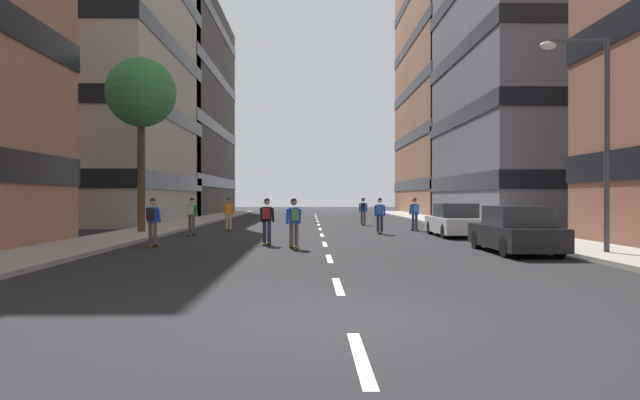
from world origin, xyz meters
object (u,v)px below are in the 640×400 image
object	(u,v)px
skater_2	(229,212)
parked_car_mid	(515,231)
skater_6	(380,213)
skater_5	(363,209)
skater_7	(415,212)
streetlamp_right	(595,120)
skater_4	(294,220)
skater_1	(153,219)
skater_0	(191,214)
parked_car_near	(454,221)
skater_3	(267,218)
street_tree_near	(141,94)

from	to	relation	value
skater_2	parked_car_mid	bearing A→B (deg)	-47.25
skater_2	skater_6	size ratio (longest dim) A/B	1.00
skater_5	skater_7	distance (m)	6.19
streetlamp_right	skater_5	size ratio (longest dim) A/B	3.65
skater_4	skater_7	world-z (taller)	same
skater_1	skater_5	world-z (taller)	same
streetlamp_right	skater_0	size ratio (longest dim) A/B	3.65
skater_1	skater_4	world-z (taller)	same
parked_car_near	skater_3	bearing A→B (deg)	-151.18
skater_5	skater_6	world-z (taller)	same
skater_0	skater_2	xyz separation A→B (m)	(1.22, 3.56, -0.03)
parked_car_near	skater_1	distance (m)	13.37
parked_car_near	skater_6	size ratio (longest dim) A/B	2.47
parked_car_near	street_tree_near	size ratio (longest dim) A/B	0.52
street_tree_near	skater_2	distance (m)	7.46
skater_1	street_tree_near	bearing A→B (deg)	109.92
parked_car_mid	skater_4	distance (m)	7.36
skater_6	skater_1	bearing A→B (deg)	-143.06
streetlamp_right	skater_2	distance (m)	18.65
street_tree_near	skater_3	world-z (taller)	street_tree_near
street_tree_near	skater_3	distance (m)	10.68
parked_car_mid	skater_4	world-z (taller)	skater_4
streetlamp_right	skater_2	size ratio (longest dim) A/B	3.65
skater_5	skater_0	bearing A→B (deg)	-134.26
streetlamp_right	skater_3	world-z (taller)	streetlamp_right
skater_2	skater_5	xyz separation A→B (m)	(7.73, 5.63, 0.03)
skater_3	skater_6	size ratio (longest dim) A/B	1.00
skater_0	skater_1	size ratio (longest dim) A/B	1.00
streetlamp_right	skater_1	bearing A→B (deg)	166.08
parked_car_near	skater_0	world-z (taller)	skater_0
streetlamp_right	skater_1	size ratio (longest dim) A/B	3.65
parked_car_mid	skater_7	world-z (taller)	skater_7
parked_car_near	skater_1	bearing A→B (deg)	-157.43
street_tree_near	skater_3	size ratio (longest dim) A/B	4.72
skater_4	skater_6	distance (m)	8.69
skater_1	skater_7	world-z (taller)	same
skater_7	skater_6	bearing A→B (deg)	-131.65
skater_2	skater_3	bearing A→B (deg)	-73.00
skater_3	skater_2	bearing A→B (deg)	107.00
streetlamp_right	skater_5	world-z (taller)	streetlamp_right
skater_0	skater_3	world-z (taller)	same
street_tree_near	skater_4	distance (m)	12.21
skater_3	skater_7	xyz separation A→B (m)	(7.22, 8.73, 0.00)
street_tree_near	skater_0	xyz separation A→B (m)	(2.60, -0.83, -5.77)
skater_2	skater_4	xyz separation A→B (m)	(3.78, -10.34, 0.03)
skater_4	parked_car_mid	bearing A→B (deg)	-12.01
streetlamp_right	skater_4	bearing A→B (deg)	163.68
parked_car_near	skater_0	size ratio (longest dim) A/B	2.47
parked_car_near	streetlamp_right	size ratio (longest dim) A/B	0.68
streetlamp_right	skater_1	world-z (taller)	streetlamp_right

